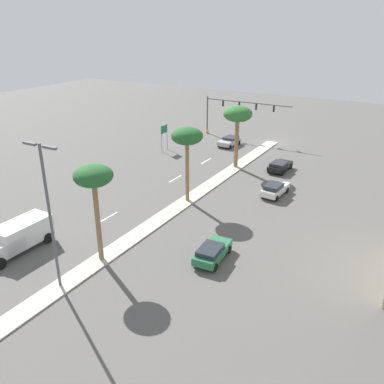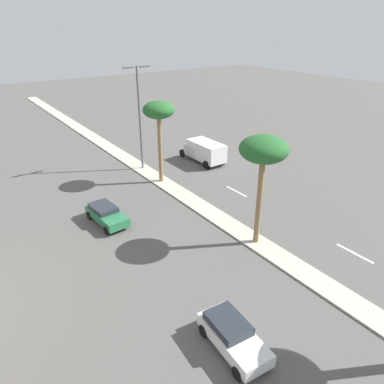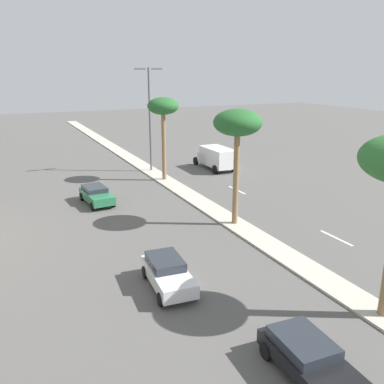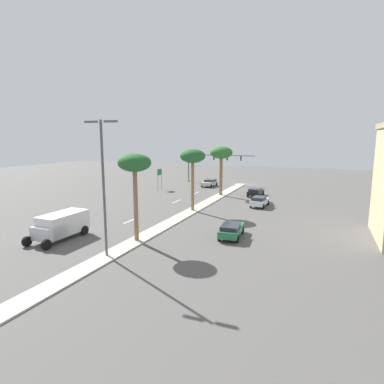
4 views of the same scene
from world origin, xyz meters
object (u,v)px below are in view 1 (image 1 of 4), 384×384
object	(u,v)px
directional_road_sign	(164,132)
sedan_green_near	(212,252)
palm_tree_mid	(187,138)
sedan_black_right	(280,166)
box_truck	(19,235)
sedan_white_left	(275,189)
palm_tree_near	(238,116)
palm_tree_far	(94,179)
street_lamp_rear	(49,208)
traffic_signal_gantry	(229,111)
sedan_silver_inboard	(230,141)

from	to	relation	value
directional_road_sign	sedan_green_near	bearing A→B (deg)	130.97
directional_road_sign	palm_tree_mid	distance (m)	19.16
sedan_black_right	box_truck	world-z (taller)	box_truck
sedan_white_left	palm_tree_near	bearing A→B (deg)	-40.11
palm_tree_far	palm_tree_mid	bearing A→B (deg)	-90.11
street_lamp_rear	sedan_white_left	world-z (taller)	street_lamp_rear
palm_tree_near	palm_tree_far	distance (m)	25.93
traffic_signal_gantry	sedan_white_left	xyz separation A→B (m)	(-15.24, 20.15, -3.40)
palm_tree_near	palm_tree_far	bearing A→B (deg)	90.19
traffic_signal_gantry	palm_tree_far	xyz separation A→B (m)	(-7.70, 39.66, 2.78)
sedan_green_near	sedan_black_right	distance (m)	23.07
sedan_silver_inboard	box_truck	xyz separation A→B (m)	(1.80, 36.87, 0.58)
sedan_green_near	box_truck	bearing A→B (deg)	24.43
sedan_white_left	box_truck	xyz separation A→B (m)	(14.47, 21.68, 0.54)
palm_tree_mid	box_truck	bearing A→B (deg)	65.96
traffic_signal_gantry	directional_road_sign	xyz separation A→B (m)	(4.60, 12.17, -1.40)
sedan_silver_inboard	palm_tree_near	bearing A→B (deg)	119.89
directional_road_sign	sedan_green_near	xyz separation A→B (m)	(-19.99, 23.02, -2.03)
street_lamp_rear	sedan_silver_inboard	distance (m)	39.62
palm_tree_far	sedan_green_near	size ratio (longest dim) A/B	1.80
traffic_signal_gantry	box_truck	size ratio (longest dim) A/B	2.47
box_truck	directional_road_sign	bearing A→B (deg)	-79.74
traffic_signal_gantry	palm_tree_mid	world-z (taller)	palm_tree_mid
traffic_signal_gantry	street_lamp_rear	world-z (taller)	street_lamp_rear
directional_road_sign	palm_tree_far	size ratio (longest dim) A/B	0.48
directional_road_sign	street_lamp_rear	size ratio (longest dim) A/B	0.36
directional_road_sign	sedan_green_near	world-z (taller)	directional_road_sign
sedan_white_left	palm_tree_mid	bearing A→B (deg)	39.00
directional_road_sign	sedan_black_right	distance (m)	17.81
palm_tree_far	sedan_black_right	distance (m)	28.64
traffic_signal_gantry	sedan_green_near	xyz separation A→B (m)	(-15.39, 35.19, -3.43)
traffic_signal_gantry	sedan_black_right	world-z (taller)	traffic_signal_gantry
palm_tree_mid	street_lamp_rear	bearing A→B (deg)	89.43
palm_tree_mid	sedan_green_near	bearing A→B (deg)	130.54
traffic_signal_gantry	palm_tree_far	bearing A→B (deg)	100.99
palm_tree_near	sedan_white_left	xyz separation A→B (m)	(-7.62, 6.42, -6.06)
street_lamp_rear	box_truck	size ratio (longest dim) A/B	1.78
palm_tree_near	sedan_white_left	bearing A→B (deg)	139.89
palm_tree_far	street_lamp_rear	xyz separation A→B (m)	(0.15, 4.21, -0.68)
directional_road_sign	sedan_silver_inboard	distance (m)	10.37
palm_tree_far	traffic_signal_gantry	bearing A→B (deg)	-79.01
palm_tree_near	sedan_black_right	distance (m)	8.35
palm_tree_mid	sedan_white_left	world-z (taller)	palm_tree_mid
traffic_signal_gantry	palm_tree_far	world-z (taller)	palm_tree_far
sedan_black_right	sedan_green_near	bearing A→B (deg)	95.71
palm_tree_mid	sedan_white_left	bearing A→B (deg)	-141.00
palm_tree_near	palm_tree_mid	bearing A→B (deg)	90.52
directional_road_sign	palm_tree_far	xyz separation A→B (m)	(-12.30, 27.49, 4.18)
sedan_white_left	palm_tree_far	bearing A→B (deg)	68.88
street_lamp_rear	sedan_green_near	size ratio (longest dim) A/B	2.42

